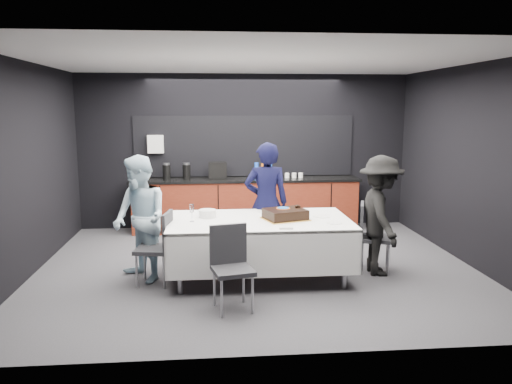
{
  "coord_description": "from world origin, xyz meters",
  "views": [
    {
      "loc": [
        -0.6,
        -6.64,
        2.2
      ],
      "look_at": [
        0.0,
        0.1,
        1.05
      ],
      "focal_mm": 35.0,
      "sensor_mm": 36.0,
      "label": 1
    }
  ],
  "objects_px": {
    "champagne_flute": "(192,209)",
    "chair_left": "(160,243)",
    "party_table": "(259,230)",
    "person_right": "(380,215)",
    "chair_near": "(231,261)",
    "person_left": "(140,219)",
    "chair_right": "(370,232)",
    "plate_stack": "(207,214)",
    "cake_assembly": "(285,214)",
    "person_center": "(266,203)"
  },
  "relations": [
    {
      "from": "champagne_flute",
      "to": "plate_stack",
      "type": "bearing_deg",
      "value": 50.72
    },
    {
      "from": "champagne_flute",
      "to": "person_left",
      "type": "relative_size",
      "value": 0.14
    },
    {
      "from": "cake_assembly",
      "to": "party_table",
      "type": "bearing_deg",
      "value": 173.38
    },
    {
      "from": "chair_near",
      "to": "chair_left",
      "type": "bearing_deg",
      "value": 136.38
    },
    {
      "from": "chair_right",
      "to": "person_right",
      "type": "xyz_separation_m",
      "value": [
        0.09,
        -0.15,
        0.26
      ]
    },
    {
      "from": "person_left",
      "to": "person_right",
      "type": "distance_m",
      "value": 3.12
    },
    {
      "from": "chair_left",
      "to": "chair_near",
      "type": "height_order",
      "value": "same"
    },
    {
      "from": "chair_near",
      "to": "person_center",
      "type": "distance_m",
      "value": 1.79
    },
    {
      "from": "cake_assembly",
      "to": "chair_near",
      "type": "bearing_deg",
      "value": -128.53
    },
    {
      "from": "person_left",
      "to": "person_center",
      "type": "bearing_deg",
      "value": 75.52
    },
    {
      "from": "chair_near",
      "to": "person_left",
      "type": "relative_size",
      "value": 0.57
    },
    {
      "from": "person_right",
      "to": "plate_stack",
      "type": "bearing_deg",
      "value": 88.45
    },
    {
      "from": "champagne_flute",
      "to": "chair_near",
      "type": "relative_size",
      "value": 0.24
    },
    {
      "from": "person_left",
      "to": "person_right",
      "type": "xyz_separation_m",
      "value": [
        3.12,
        -0.01,
        -0.01
      ]
    },
    {
      "from": "plate_stack",
      "to": "chair_near",
      "type": "bearing_deg",
      "value": -77.09
    },
    {
      "from": "chair_right",
      "to": "chair_near",
      "type": "distance_m",
      "value": 2.23
    },
    {
      "from": "person_right",
      "to": "chair_near",
      "type": "bearing_deg",
      "value": 118.27
    },
    {
      "from": "champagne_flute",
      "to": "person_center",
      "type": "relative_size",
      "value": 0.13
    },
    {
      "from": "person_left",
      "to": "person_right",
      "type": "relative_size",
      "value": 1.02
    },
    {
      "from": "cake_assembly",
      "to": "chair_right",
      "type": "height_order",
      "value": "cake_assembly"
    },
    {
      "from": "champagne_flute",
      "to": "chair_right",
      "type": "distance_m",
      "value": 2.42
    },
    {
      "from": "chair_left",
      "to": "person_left",
      "type": "relative_size",
      "value": 0.57
    },
    {
      "from": "champagne_flute",
      "to": "chair_left",
      "type": "distance_m",
      "value": 0.58
    },
    {
      "from": "person_center",
      "to": "champagne_flute",
      "type": "bearing_deg",
      "value": 37.74
    },
    {
      "from": "person_center",
      "to": "person_right",
      "type": "bearing_deg",
      "value": 155.45
    },
    {
      "from": "person_center",
      "to": "person_left",
      "type": "relative_size",
      "value": 1.07
    },
    {
      "from": "cake_assembly",
      "to": "chair_left",
      "type": "relative_size",
      "value": 0.69
    },
    {
      "from": "chair_right",
      "to": "person_left",
      "type": "height_order",
      "value": "person_left"
    },
    {
      "from": "plate_stack",
      "to": "chair_near",
      "type": "height_order",
      "value": "chair_near"
    },
    {
      "from": "party_table",
      "to": "chair_near",
      "type": "relative_size",
      "value": 2.51
    },
    {
      "from": "party_table",
      "to": "chair_left",
      "type": "distance_m",
      "value": 1.28
    },
    {
      "from": "party_table",
      "to": "person_right",
      "type": "bearing_deg",
      "value": 0.58
    },
    {
      "from": "party_table",
      "to": "person_left",
      "type": "relative_size",
      "value": 1.44
    },
    {
      "from": "chair_near",
      "to": "chair_right",
      "type": "bearing_deg",
      "value": 30.39
    },
    {
      "from": "party_table",
      "to": "person_left",
      "type": "height_order",
      "value": "person_left"
    },
    {
      "from": "chair_left",
      "to": "person_left",
      "type": "height_order",
      "value": "person_left"
    },
    {
      "from": "champagne_flute",
      "to": "chair_left",
      "type": "relative_size",
      "value": 0.24
    },
    {
      "from": "chair_left",
      "to": "person_right",
      "type": "xyz_separation_m",
      "value": [
        2.87,
        0.16,
        0.26
      ]
    },
    {
      "from": "cake_assembly",
      "to": "chair_near",
      "type": "xyz_separation_m",
      "value": [
        -0.74,
        -0.93,
        -0.31
      ]
    },
    {
      "from": "plate_stack",
      "to": "chair_near",
      "type": "relative_size",
      "value": 0.25
    },
    {
      "from": "chair_near",
      "to": "person_right",
      "type": "distance_m",
      "value": 2.26
    },
    {
      "from": "chair_right",
      "to": "person_right",
      "type": "height_order",
      "value": "person_right"
    },
    {
      "from": "person_center",
      "to": "person_right",
      "type": "distance_m",
      "value": 1.6
    },
    {
      "from": "chair_near",
      "to": "plate_stack",
      "type": "bearing_deg",
      "value": 102.91
    },
    {
      "from": "party_table",
      "to": "champagne_flute",
      "type": "relative_size",
      "value": 10.36
    },
    {
      "from": "chair_left",
      "to": "person_center",
      "type": "bearing_deg",
      "value": 30.72
    },
    {
      "from": "champagne_flute",
      "to": "person_right",
      "type": "relative_size",
      "value": 0.14
    },
    {
      "from": "chair_left",
      "to": "cake_assembly",
      "type": "bearing_deg",
      "value": 3.94
    },
    {
      "from": "party_table",
      "to": "person_right",
      "type": "relative_size",
      "value": 1.46
    },
    {
      "from": "chair_left",
      "to": "person_center",
      "type": "distance_m",
      "value": 1.7
    }
  ]
}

